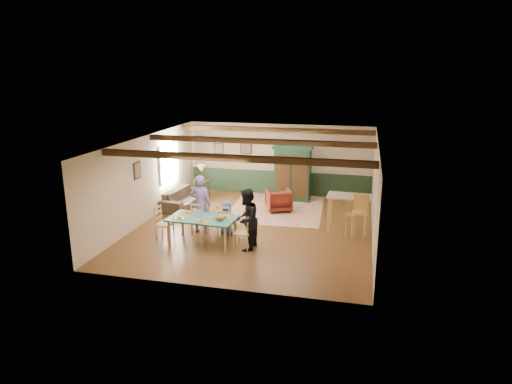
% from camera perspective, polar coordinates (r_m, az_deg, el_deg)
% --- Properties ---
extents(floor, '(8.00, 8.00, 0.00)m').
position_cam_1_polar(floor, '(13.98, -0.22, -4.51)').
color(floor, '#583318').
rests_on(floor, ground).
extents(wall_back, '(7.00, 0.02, 2.70)m').
position_cam_1_polar(wall_back, '(17.39, 2.91, 4.06)').
color(wall_back, beige).
rests_on(wall_back, floor).
extents(wall_left, '(0.02, 8.00, 2.70)m').
position_cam_1_polar(wall_left, '(14.78, -13.53, 1.63)').
color(wall_left, beige).
rests_on(wall_left, floor).
extents(wall_right, '(0.02, 8.00, 2.70)m').
position_cam_1_polar(wall_right, '(13.22, 14.68, -0.06)').
color(wall_right, beige).
rests_on(wall_right, floor).
extents(ceiling, '(7.00, 8.00, 0.02)m').
position_cam_1_polar(ceiling, '(13.30, -0.23, 6.49)').
color(ceiling, white).
rests_on(ceiling, wall_back).
extents(wainscot_back, '(6.95, 0.03, 0.90)m').
position_cam_1_polar(wainscot_back, '(17.57, 2.86, 1.17)').
color(wainscot_back, '#1B3320').
rests_on(wainscot_back, floor).
extents(ceiling_beam_front, '(6.95, 0.16, 0.16)m').
position_cam_1_polar(ceiling_beam_front, '(11.13, -3.05, 4.26)').
color(ceiling_beam_front, black).
rests_on(ceiling_beam_front, ceiling).
extents(ceiling_beam_mid, '(6.95, 0.16, 0.16)m').
position_cam_1_polar(ceiling_beam_mid, '(13.70, 0.17, 6.37)').
color(ceiling_beam_mid, black).
rests_on(ceiling_beam_mid, ceiling).
extents(ceiling_beam_back, '(6.95, 0.16, 0.16)m').
position_cam_1_polar(ceiling_beam_back, '(16.22, 2.31, 7.76)').
color(ceiling_beam_back, black).
rests_on(ceiling_beam_back, ceiling).
extents(window_left, '(0.06, 1.60, 1.30)m').
position_cam_1_polar(window_left, '(16.22, -10.79, 3.70)').
color(window_left, white).
rests_on(window_left, wall_left).
extents(picture_left_wall, '(0.04, 0.42, 0.52)m').
position_cam_1_polar(picture_left_wall, '(14.16, -14.61, 2.63)').
color(picture_left_wall, gray).
rests_on(picture_left_wall, wall_left).
extents(picture_back_a, '(0.45, 0.04, 0.55)m').
position_cam_1_polar(picture_back_a, '(17.56, -1.28, 5.68)').
color(picture_back_a, gray).
rests_on(picture_back_a, wall_back).
extents(picture_back_b, '(0.38, 0.04, 0.48)m').
position_cam_1_polar(picture_back_b, '(17.90, -4.70, 5.33)').
color(picture_back_b, gray).
rests_on(picture_back_b, wall_back).
extents(dining_table, '(1.90, 1.13, 0.76)m').
position_cam_1_polar(dining_table, '(12.71, -6.68, -4.85)').
color(dining_table, '#216966').
rests_on(dining_table, floor).
extents(dining_chair_far_left, '(0.46, 0.47, 0.97)m').
position_cam_1_polar(dining_chair_far_left, '(13.46, -7.03, -3.23)').
color(dining_chair_far_left, tan).
rests_on(dining_chair_far_left, floor).
extents(dining_chair_far_right, '(0.46, 0.47, 0.97)m').
position_cam_1_polar(dining_chair_far_right, '(13.16, -3.78, -3.58)').
color(dining_chair_far_right, tan).
rests_on(dining_chair_far_right, floor).
extents(dining_chair_end_left, '(0.47, 0.46, 0.97)m').
position_cam_1_polar(dining_chair_end_left, '(13.17, -11.38, -3.85)').
color(dining_chair_end_left, tan).
rests_on(dining_chair_end_left, floor).
extents(dining_chair_end_right, '(0.47, 0.46, 0.97)m').
position_cam_1_polar(dining_chair_end_right, '(12.27, -1.65, -5.00)').
color(dining_chair_end_right, tan).
rests_on(dining_chair_end_right, floor).
extents(person_man, '(0.67, 0.46, 1.76)m').
position_cam_1_polar(person_man, '(13.42, -6.94, -1.53)').
color(person_man, slate).
rests_on(person_man, floor).
extents(person_woman, '(0.69, 0.86, 1.68)m').
position_cam_1_polar(person_woman, '(12.12, -1.21, -3.46)').
color(person_woman, black).
rests_on(person_woman, floor).
extents(person_child, '(0.52, 0.36, 1.02)m').
position_cam_1_polar(person_child, '(13.23, -3.65, -3.36)').
color(person_child, '#264B9A').
rests_on(person_child, floor).
extents(cat, '(0.38, 0.17, 0.18)m').
position_cam_1_polar(cat, '(12.25, -4.53, -3.22)').
color(cat, '#D56225').
rests_on(cat, dining_table).
extents(place_setting_near_left, '(0.43, 0.33, 0.11)m').
position_cam_1_polar(place_setting_near_left, '(12.58, -9.55, -3.07)').
color(place_setting_near_left, gold).
rests_on(place_setting_near_left, dining_table).
extents(place_setting_near_center, '(0.43, 0.33, 0.11)m').
position_cam_1_polar(place_setting_near_center, '(12.30, -6.78, -3.38)').
color(place_setting_near_center, gold).
rests_on(place_setting_near_center, dining_table).
extents(place_setting_far_left, '(0.43, 0.33, 0.11)m').
position_cam_1_polar(place_setting_far_left, '(13.01, -8.55, -2.40)').
color(place_setting_far_left, gold).
rests_on(place_setting_far_left, dining_table).
extents(place_setting_far_right, '(0.43, 0.33, 0.11)m').
position_cam_1_polar(place_setting_far_right, '(12.58, -3.93, -2.88)').
color(place_setting_far_right, gold).
rests_on(place_setting_far_right, dining_table).
extents(area_rug, '(3.28, 3.84, 0.01)m').
position_cam_1_polar(area_rug, '(15.90, 2.63, -2.02)').
color(area_rug, beige).
rests_on(area_rug, floor).
extents(armoire, '(1.43, 0.60, 2.01)m').
position_cam_1_polar(armoire, '(16.65, 4.59, 2.31)').
color(armoire, '#132F21').
rests_on(armoire, floor).
extents(armchair, '(1.07, 1.08, 0.75)m').
position_cam_1_polar(armchair, '(15.54, 2.84, -1.02)').
color(armchair, '#44120D').
rests_on(armchair, floor).
extents(sofa, '(1.04, 2.18, 0.62)m').
position_cam_1_polar(sofa, '(16.21, -9.02, -0.74)').
color(sofa, '#382C23').
rests_on(sofa, floor).
extents(end_table, '(0.57, 0.57, 0.65)m').
position_cam_1_polar(end_table, '(17.23, -6.79, 0.37)').
color(end_table, black).
rests_on(end_table, floor).
extents(table_lamp, '(0.34, 0.34, 0.60)m').
position_cam_1_polar(table_lamp, '(17.08, -6.85, 2.40)').
color(table_lamp, '#D9BB8C').
rests_on(table_lamp, end_table).
extents(counter_table, '(1.34, 0.83, 1.09)m').
position_cam_1_polar(counter_table, '(13.87, 11.52, -2.62)').
color(counter_table, beige).
rests_on(counter_table, floor).
extents(bar_stool_left, '(0.36, 0.39, 1.00)m').
position_cam_1_polar(bar_stool_left, '(13.52, 11.75, -3.30)').
color(bar_stool_left, tan).
rests_on(bar_stool_left, floor).
extents(bar_stool_right, '(0.50, 0.54, 1.26)m').
position_cam_1_polar(bar_stool_right, '(13.26, 12.79, -3.12)').
color(bar_stool_right, tan).
rests_on(bar_stool_right, floor).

